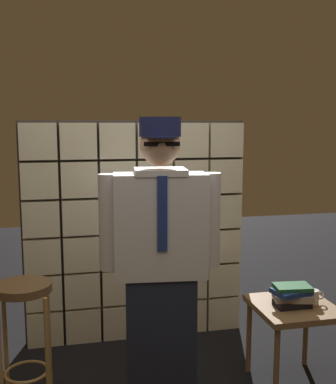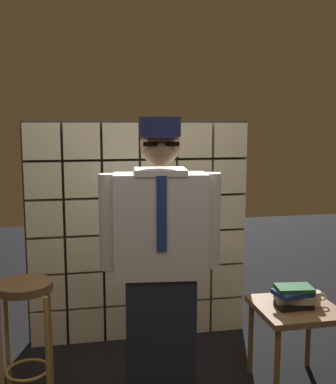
{
  "view_description": "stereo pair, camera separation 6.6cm",
  "coord_description": "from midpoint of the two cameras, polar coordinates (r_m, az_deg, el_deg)",
  "views": [
    {
      "loc": [
        -0.55,
        -2.19,
        1.75
      ],
      "look_at": [
        0.03,
        0.43,
        1.36
      ],
      "focal_mm": 43.76,
      "sensor_mm": 36.0,
      "label": 1
    },
    {
      "loc": [
        -0.49,
        -2.21,
        1.75
      ],
      "look_at": [
        0.03,
        0.43,
        1.36
      ],
      "focal_mm": 43.76,
      "sensor_mm": 36.0,
      "label": 2
    }
  ],
  "objects": [
    {
      "name": "book_stack",
      "position": [
        3.22,
        14.3,
        -12.12
      ],
      "size": [
        0.27,
        0.21,
        0.14
      ],
      "color": "black",
      "rests_on": "side_table"
    },
    {
      "name": "standing_person",
      "position": [
        2.79,
        -1.61,
        -8.73
      ],
      "size": [
        0.72,
        0.33,
        1.79
      ],
      "rotation": [
        0.0,
        0.0,
        -0.11
      ],
      "color": "#1E2333",
      "rests_on": "ground"
    },
    {
      "name": "bar_stool",
      "position": [
        3.05,
        -17.73,
        -14.27
      ],
      "size": [
        0.34,
        0.34,
        0.8
      ],
      "color": "brown",
      "rests_on": "ground"
    },
    {
      "name": "glass_block_wall",
      "position": [
        3.8,
        -4.34,
        -4.96
      ],
      "size": [
        1.8,
        0.1,
        1.8
      ],
      "color": "beige",
      "rests_on": "ground"
    },
    {
      "name": "side_table",
      "position": [
        3.31,
        14.49,
        -14.38
      ],
      "size": [
        0.52,
        0.52,
        0.56
      ],
      "color": "brown",
      "rests_on": "ground"
    },
    {
      "name": "coffee_mug",
      "position": [
        3.31,
        16.71,
        -12.14
      ],
      "size": [
        0.13,
        0.08,
        0.09
      ],
      "color": "silver",
      "rests_on": "side_table"
    }
  ]
}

